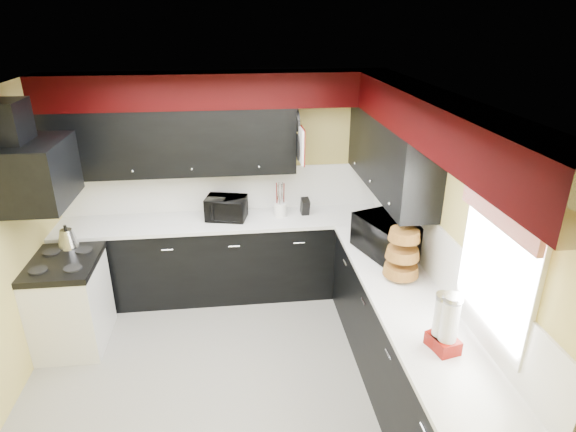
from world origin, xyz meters
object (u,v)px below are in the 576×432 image
(utensil_crock, at_px, (280,209))
(knife_block, at_px, (305,207))
(kettle, at_px, (67,238))
(toaster_oven, at_px, (226,208))
(microwave, at_px, (387,237))

(utensil_crock, height_order, knife_block, knife_block)
(utensil_crock, distance_m, kettle, 2.21)
(toaster_oven, distance_m, kettle, 1.62)
(toaster_oven, bearing_deg, microwave, -20.36)
(microwave, bearing_deg, kettle, 60.99)
(kettle, bearing_deg, knife_block, 11.37)
(kettle, bearing_deg, utensil_crock, 12.77)
(kettle, bearing_deg, toaster_oven, 17.03)
(microwave, bearing_deg, knife_block, 12.41)
(toaster_oven, height_order, microwave, microwave)
(toaster_oven, xyz_separation_m, kettle, (-1.55, -0.48, -0.05))
(toaster_oven, height_order, kettle, toaster_oven)
(microwave, xyz_separation_m, kettle, (-3.06, 0.53, -0.10))
(utensil_crock, xyz_separation_m, kettle, (-2.15, -0.49, -0.01))
(microwave, distance_m, utensil_crock, 1.37)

